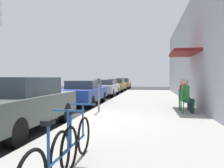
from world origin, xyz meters
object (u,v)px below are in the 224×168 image
at_px(parked_car_4, 123,83).
at_px(seated_patron_1, 184,93).
at_px(parked_car_1, 84,92).
at_px(cafe_chair_1, 182,98).
at_px(parked_car_2, 105,87).
at_px(parking_meter, 99,92).
at_px(cafe_chair_0, 185,100).
at_px(bicycle_1, 74,142).
at_px(parked_car_3, 116,85).
at_px(seated_patron_0, 187,95).
at_px(parked_car_0, 19,103).
at_px(bicycle_0, 54,160).

height_order(parked_car_4, seated_patron_1, seated_patron_1).
relative_size(parked_car_1, cafe_chair_1, 5.06).
relative_size(parked_car_1, parked_car_2, 1.00).
xyz_separation_m(parked_car_2, parked_car_4, (-0.00, 11.82, 0.02)).
height_order(parking_meter, cafe_chair_0, parking_meter).
distance_m(parking_meter, bicycle_1, 5.52).
xyz_separation_m(parked_car_1, bicycle_1, (2.42, -8.50, -0.22)).
distance_m(cafe_chair_0, seated_patron_1, 0.82).
height_order(parked_car_1, bicycle_1, parked_car_1).
bearing_deg(seated_patron_1, parked_car_2, 121.61).
distance_m(parked_car_3, seated_patron_0, 15.46).
height_order(cafe_chair_0, seated_patron_1, seated_patron_1).
xyz_separation_m(seated_patron_0, cafe_chair_1, (-0.06, 0.79, -0.19)).
relative_size(parked_car_0, parked_car_1, 1.00).
bearing_deg(parking_meter, seated_patron_0, 3.67).
distance_m(cafe_chair_1, seated_patron_1, 0.20).
bearing_deg(cafe_chair_0, parked_car_2, 118.96).
height_order(parked_car_1, parking_meter, parking_meter).
distance_m(parked_car_2, bicycle_0, 15.44).
bearing_deg(parked_car_0, cafe_chair_1, 39.62).
relative_size(parked_car_2, seated_patron_0, 3.41).
relative_size(parked_car_0, cafe_chair_1, 5.06).
xyz_separation_m(parked_car_2, cafe_chair_0, (4.89, -8.83, -0.07)).
height_order(parked_car_2, bicycle_0, parked_car_2).
height_order(parked_car_2, bicycle_1, parked_car_2).
relative_size(parked_car_4, seated_patron_1, 3.41).
height_order(bicycle_1, cafe_chair_1, bicycle_1).
relative_size(parked_car_1, bicycle_1, 2.57).
bearing_deg(seated_patron_0, parked_car_4, 103.47).
height_order(bicycle_1, seated_patron_1, seated_patron_1).
height_order(parked_car_1, seated_patron_0, seated_patron_0).
xyz_separation_m(bicycle_1, seated_patron_1, (2.53, 6.44, 0.34)).
distance_m(parked_car_2, cafe_chair_0, 10.09).
relative_size(parked_car_3, cafe_chair_0, 5.06).
distance_m(parked_car_2, cafe_chair_1, 9.40).
bearing_deg(parked_car_2, parking_meter, -80.27).
xyz_separation_m(bicycle_0, cafe_chair_1, (2.45, 7.22, 0.14)).
bearing_deg(cafe_chair_0, parked_car_0, -146.38).
bearing_deg(parked_car_2, seated_patron_1, -58.39).
distance_m(parked_car_2, bicycle_1, 14.68).
bearing_deg(parking_meter, cafe_chair_0, 3.64).
distance_m(parked_car_1, parked_car_3, 11.81).
bearing_deg(parked_car_4, bicycle_0, -84.86).
height_order(bicycle_1, seated_patron_0, seated_patron_0).
xyz_separation_m(cafe_chair_0, cafe_chair_1, (-0.00, 0.80, 0.00)).
bearing_deg(parked_car_4, cafe_chair_0, -76.69).
height_order(parked_car_2, parked_car_4, parked_car_4).
bearing_deg(parked_car_3, parked_car_4, 90.00).
distance_m(parked_car_2, parking_meter, 9.17).
bearing_deg(cafe_chair_0, parked_car_3, 108.44).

